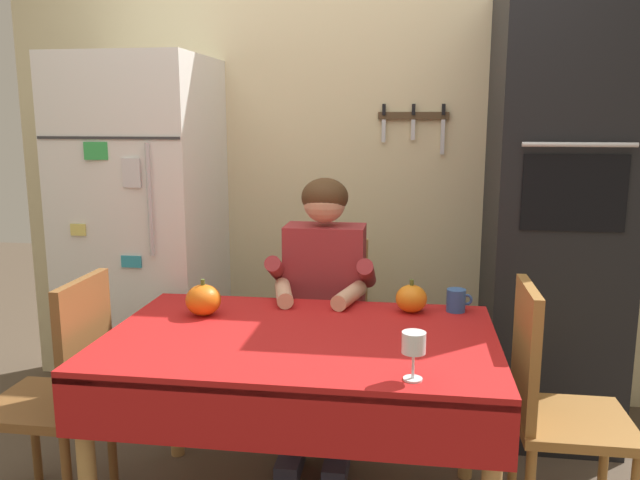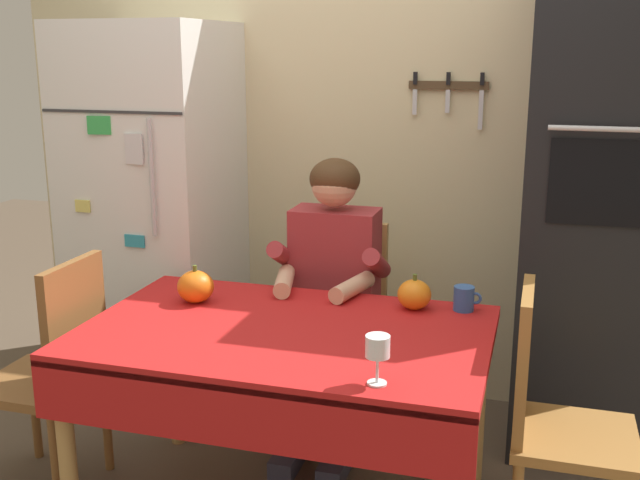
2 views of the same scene
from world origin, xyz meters
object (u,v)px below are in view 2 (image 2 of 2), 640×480
Objects in this scene: wall_oven at (599,207)px; chair_left_side at (56,367)px; coffee_mug at (464,298)px; pumpkin_large at (196,286)px; chair_behind_person at (341,317)px; refrigerator at (156,216)px; wine_glass at (378,349)px; dining_table at (283,353)px; pumpkin_medium at (414,294)px; seated_person at (330,281)px; chair_right_side at (552,413)px.

wall_oven is 2.26× the size of chair_left_side.
pumpkin_large is (-0.99, -0.19, 0.02)m from coffee_mug.
chair_behind_person is at bearing -172.97° from wall_oven.
refrigerator reaches higher than wine_glass.
wine_glass is (0.41, -1.12, 0.34)m from chair_behind_person.
wine_glass is at bearing -12.64° from chair_left_side.
pumpkin_medium is (0.39, 0.35, 0.14)m from dining_table.
chair_right_side is (0.91, -0.51, -0.23)m from seated_person.
chair_left_side is at bearing -177.55° from dining_table.
pumpkin_medium is at bearing 153.61° from chair_right_side.
seated_person reaches higher than pumpkin_medium.
wine_glass is at bearing -89.30° from pumpkin_medium.
chair_behind_person is 1.14m from chair_right_side.
pumpkin_large is at bearing 147.42° from wine_glass.
wine_glass is at bearing -139.34° from chair_right_side.
wall_oven is 14.50× the size of pumpkin_large.
seated_person is 8.59× the size of pumpkin_large.
chair_left_side is at bearing -175.65° from chair_right_side.
pumpkin_medium is (-0.01, 0.68, -0.05)m from wine_glass.
coffee_mug is (0.57, 0.39, 0.13)m from dining_table.
chair_right_side is (1.80, 0.14, 0.00)m from chair_left_side.
refrigerator is at bearing 127.62° from pumpkin_large.
chair_behind_person is (-0.00, 0.79, -0.14)m from dining_table.
refrigerator is 1.00m from chair_left_side.
chair_right_side reaches higher than dining_table.
chair_left_side is at bearing -144.36° from seated_person.
wine_glass is at bearing -32.58° from pumpkin_large.
seated_person reaches higher than coffee_mug.
refrigerator reaches higher than chair_behind_person.
chair_right_side is 6.42× the size of pumpkin_large.
refrigerator is 1.94× the size of chair_left_side.
wine_glass is 1.03× the size of pumpkin_large.
chair_left_side is 6.96× the size of pumpkin_medium.
pumpkin_medium is at bearing 90.70° from wine_glass.
pumpkin_large is (-0.41, -0.41, 0.06)m from seated_person.
dining_table is at bearing -89.55° from seated_person.
seated_person reaches higher than wine_glass.
wine_glass is (1.30, -0.29, 0.34)m from chair_left_side.
chair_behind_person and chair_left_side have the same top height.
refrigerator is 17.38× the size of coffee_mug.
chair_left_side is at bearing -163.26° from pumpkin_medium.
pumpkin_large is at bearing 25.67° from chair_left_side.
chair_behind_person is at bearing 131.96° from pumpkin_medium.
wine_glass reaches higher than pumpkin_medium.
seated_person is at bearing -16.47° from refrigerator.
wall_oven reaches higher than pumpkin_medium.
chair_left_side and chair_right_side have the same top height.
chair_right_side is at bearing -37.47° from chair_behind_person.
wine_glass is (-0.50, -0.43, 0.34)m from chair_right_side.
chair_left_side is at bearing -153.77° from wall_oven.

